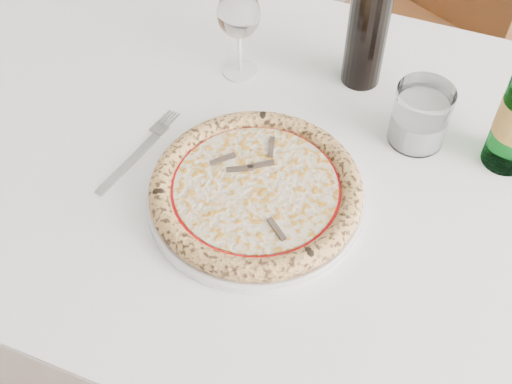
# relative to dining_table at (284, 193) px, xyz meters

# --- Properties ---
(floor) EXTENTS (5.00, 6.00, 0.02)m
(floor) POSITION_rel_dining_table_xyz_m (-0.23, -0.05, -0.68)
(floor) COLOR slate
(floor) RESTS_ON ground
(dining_table) EXTENTS (1.53, 0.99, 0.76)m
(dining_table) POSITION_rel_dining_table_xyz_m (0.00, 0.00, 0.00)
(dining_table) COLOR brown
(dining_table) RESTS_ON floor
(chair_far) EXTENTS (0.53, 0.53, 0.93)m
(chair_far) POSITION_rel_dining_table_xyz_m (-0.01, 0.82, -0.14)
(chair_far) COLOR brown
(chair_far) RESTS_ON floor
(plate) EXTENTS (0.32, 0.32, 0.02)m
(plate) POSITION_rel_dining_table_xyz_m (0.00, -0.10, 0.10)
(plate) COLOR silver
(plate) RESTS_ON dining_table
(pizza) EXTENTS (0.31, 0.31, 0.03)m
(pizza) POSITION_rel_dining_table_xyz_m (-0.00, -0.10, 0.11)
(pizza) COLOR tan
(pizza) RESTS_ON plate
(fork) EXTENTS (0.03, 0.20, 0.00)m
(fork) POSITION_rel_dining_table_xyz_m (-0.21, -0.10, 0.09)
(fork) COLOR gray
(fork) RESTS_ON dining_table
(wine_glass) EXTENTS (0.07, 0.07, 0.16)m
(wine_glass) POSITION_rel_dining_table_xyz_m (-0.16, 0.14, 0.20)
(wine_glass) COLOR silver
(wine_glass) RESTS_ON dining_table
(tumbler) EXTENTS (0.09, 0.09, 0.10)m
(tumbler) POSITION_rel_dining_table_xyz_m (0.16, 0.13, 0.13)
(tumbler) COLOR white
(tumbler) RESTS_ON dining_table
(wine_bottle) EXTENTS (0.07, 0.07, 0.27)m
(wine_bottle) POSITION_rel_dining_table_xyz_m (0.03, 0.22, 0.20)
(wine_bottle) COLOR black
(wine_bottle) RESTS_ON dining_table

